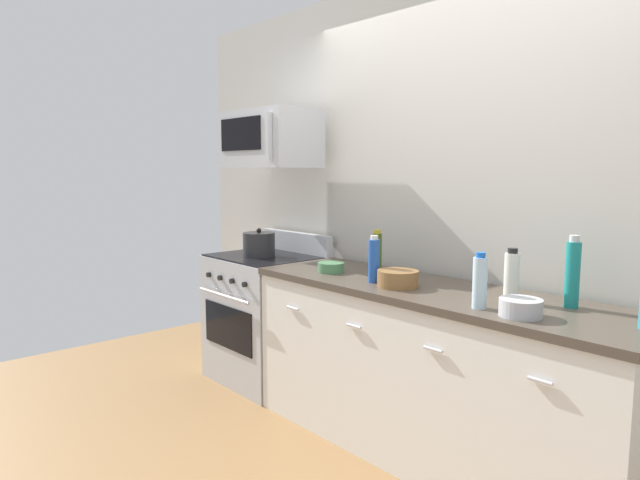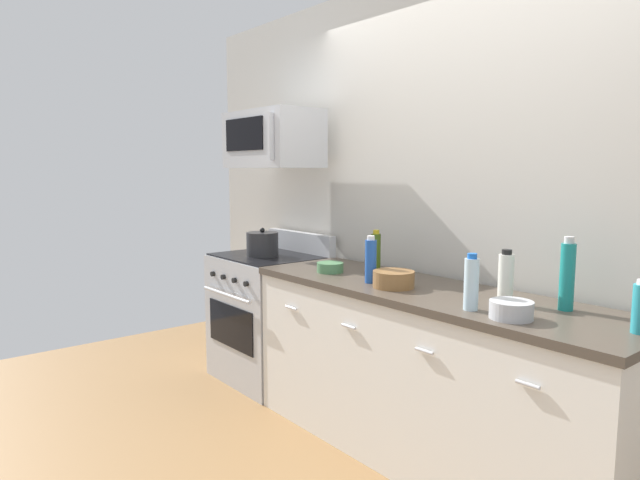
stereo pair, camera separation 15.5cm
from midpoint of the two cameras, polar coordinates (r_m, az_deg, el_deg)
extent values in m
plane|color=olive|center=(3.29, 11.98, -20.81)|extent=(6.37, 6.37, 0.00)
cube|color=#B7B2A8|center=(3.25, 17.17, 3.57)|extent=(5.31, 0.10, 2.70)
cube|color=silver|center=(3.11, 12.20, -13.62)|extent=(2.19, 0.62, 0.88)
cube|color=#473D33|center=(2.98, 12.44, -5.32)|extent=(2.22, 0.65, 0.04)
cube|color=black|center=(3.08, 8.48, -21.76)|extent=(2.19, 0.02, 0.10)
cylinder|color=silver|center=(3.33, -1.63, -6.96)|extent=(0.10, 0.02, 0.02)
cylinder|color=silver|center=(2.96, 4.47, -8.82)|extent=(0.10, 0.02, 0.02)
cylinder|color=silver|center=(2.63, 12.30, -11.04)|extent=(0.10, 0.02, 0.02)
cylinder|color=silver|center=(2.37, 22.28, -13.53)|extent=(0.10, 0.02, 0.02)
cube|color=#B7BABF|center=(4.15, -4.15, -7.95)|extent=(0.76, 0.64, 0.91)
cube|color=black|center=(3.98, -8.02, -8.73)|extent=(0.58, 0.01, 0.30)
cylinder|color=#B7BABF|center=(3.91, -8.47, -5.56)|extent=(0.61, 0.02, 0.02)
cube|color=#B7BABF|center=(4.21, -0.98, -0.27)|extent=(0.76, 0.06, 0.16)
cube|color=black|center=(4.05, -4.21, -1.64)|extent=(0.73, 0.61, 0.01)
cylinder|color=black|center=(4.09, -9.85, -3.44)|extent=(0.04, 0.02, 0.04)
cylinder|color=black|center=(3.96, -8.77, -3.76)|extent=(0.04, 0.02, 0.04)
cylinder|color=black|center=(3.83, -7.62, -4.11)|extent=(0.04, 0.02, 0.04)
cylinder|color=black|center=(3.71, -6.39, -4.48)|extent=(0.04, 0.02, 0.04)
cube|color=#B7BABF|center=(4.04, -3.73, 10.20)|extent=(0.74, 0.40, 0.40)
cube|color=black|center=(3.98, -6.68, 10.68)|extent=(0.48, 0.01, 0.22)
cube|color=#B7BABF|center=(3.67, -3.84, 10.51)|extent=(0.02, 0.04, 0.30)
cylinder|color=#1E4CA5|center=(3.07, 6.65, -2.20)|extent=(0.06, 0.06, 0.24)
cylinder|color=silver|center=(3.05, 6.68, 0.21)|extent=(0.04, 0.04, 0.02)
cylinder|color=#385114|center=(3.33, 7.06, -1.44)|extent=(0.06, 0.06, 0.24)
cylinder|color=#B29919|center=(3.31, 7.10, 0.82)|extent=(0.04, 0.04, 0.02)
cylinder|color=silver|center=(2.57, 16.89, -4.37)|extent=(0.06, 0.06, 0.23)
cylinder|color=blue|center=(2.55, 16.99, -1.58)|extent=(0.04, 0.04, 0.02)
cylinder|color=#197F7A|center=(2.71, 25.45, -3.44)|extent=(0.06, 0.06, 0.30)
cylinder|color=beige|center=(2.69, 25.64, 0.00)|extent=(0.04, 0.04, 0.03)
cylinder|color=silver|center=(2.75, 20.00, -3.78)|extent=(0.07, 0.07, 0.23)
cylinder|color=black|center=(2.73, 20.12, -1.16)|extent=(0.05, 0.05, 0.02)
cylinder|color=brown|center=(2.98, 9.02, -3.98)|extent=(0.22, 0.22, 0.09)
torus|color=brown|center=(2.97, 9.03, -3.25)|extent=(0.22, 0.22, 0.01)
cylinder|color=brown|center=(2.99, 9.00, -4.68)|extent=(0.12, 0.12, 0.01)
cylinder|color=#477A4C|center=(3.38, 2.36, -2.81)|extent=(0.16, 0.16, 0.06)
torus|color=#477A4C|center=(3.38, 2.36, -2.39)|extent=(0.16, 0.16, 0.01)
cylinder|color=#477A4C|center=(3.39, 2.36, -3.23)|extent=(0.09, 0.09, 0.01)
cylinder|color=#B2B5BA|center=(2.50, 20.67, -6.70)|extent=(0.18, 0.18, 0.08)
torus|color=#B2B5BA|center=(2.49, 20.70, -5.96)|extent=(0.18, 0.18, 0.01)
cylinder|color=#B2B5BA|center=(2.50, 20.63, -7.41)|extent=(0.10, 0.10, 0.01)
cylinder|color=#262628|center=(4.01, -4.81, -0.42)|extent=(0.23, 0.23, 0.17)
sphere|color=black|center=(4.00, -4.82, 1.00)|extent=(0.04, 0.04, 0.04)
camera|label=1|loc=(0.08, -88.72, 0.16)|focal=31.31mm
camera|label=2|loc=(0.08, 91.28, -0.16)|focal=31.31mm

